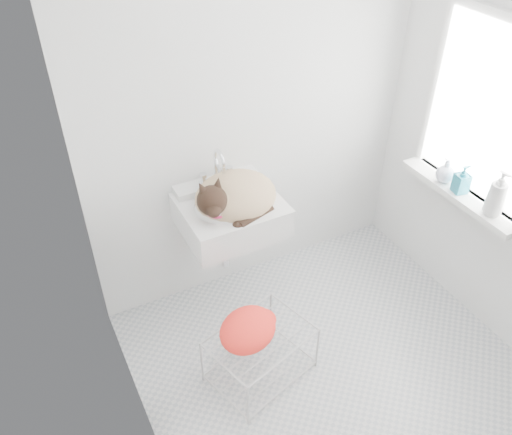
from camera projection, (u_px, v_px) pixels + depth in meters
name	position (u px, v px, depth m)	size (l,w,h in m)	color
floor	(328.00, 364.00, 3.26)	(2.20, 2.00, 0.02)	silver
back_wall	(254.00, 113.00, 3.21)	(2.20, 0.02, 2.50)	white
left_wall	(122.00, 272.00, 2.10)	(0.02, 2.00, 2.50)	white
window_glass	(490.00, 114.00, 2.98)	(0.01, 0.80, 1.00)	white
window_frame	(488.00, 115.00, 2.97)	(0.04, 0.90, 1.10)	white
windowsill	(459.00, 194.00, 3.27)	(0.16, 0.88, 0.04)	white
sink	(230.00, 202.00, 3.16)	(0.60, 0.52, 0.24)	silver
faucet	(217.00, 168.00, 3.20)	(0.22, 0.15, 0.22)	silver
cat	(233.00, 197.00, 3.13)	(0.52, 0.42, 0.33)	tan
wire_rack	(260.00, 357.00, 3.12)	(0.56, 0.39, 0.34)	silver
towel	(248.00, 335.00, 2.98)	(0.36, 0.25, 0.15)	#F33B1B
bottle_a	(491.00, 214.00, 3.07)	(0.09, 0.09, 0.24)	silver
bottle_b	(459.00, 192.00, 3.25)	(0.08, 0.08, 0.18)	#186E82
bottle_c	(443.00, 181.00, 3.34)	(0.12, 0.12, 0.15)	silver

